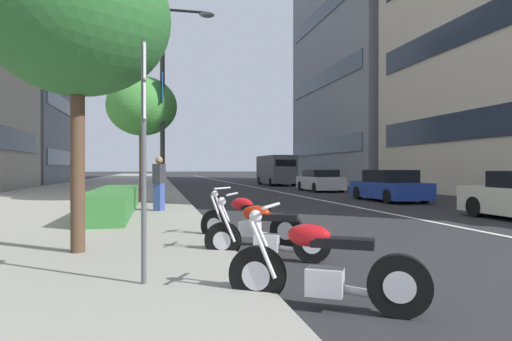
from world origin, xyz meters
name	(u,v)px	position (x,y,z in m)	size (l,w,h in m)	color
sidewalk_right_plaza	(106,187)	(30.00, 11.07, 0.07)	(160.00, 9.78, 0.15)	gray
lane_centre_stripe	(242,185)	(35.00, 0.00, 0.00)	(110.00, 0.16, 0.01)	silver
motorcycle_mid_row	(323,270)	(0.31, 5.74, 0.41)	(1.18, 1.88, 1.09)	black
motorcycle_nearest_camera	(265,235)	(2.84, 5.73, 0.41)	(1.02, 1.91, 1.08)	black
motorcycle_under_tarp	(249,223)	(4.35, 5.69, 0.42)	(1.49, 1.78, 1.10)	black
car_lead_in_lane	(390,187)	(14.03, -2.80, 0.65)	(4.18, 2.00, 1.41)	navy
car_following_behind	(320,181)	(22.76, -2.83, 0.66)	(4.14, 1.96, 1.39)	#B7B7BC
delivery_van_ahead	(276,169)	(33.14, -2.70, 1.38)	(5.65, 2.28, 2.58)	#4C5156
parking_sign_by_curb	(144,132)	(1.22, 7.57, 1.90)	(0.32, 0.06, 2.79)	#47494C
street_lamp_with_banners	(170,85)	(13.37, 6.92, 4.71)	(1.26, 2.10, 7.56)	#232326
clipped_hedge_bed	(114,201)	(9.59, 8.68, 0.51)	(6.91, 1.10, 0.72)	#337033
street_tree_by_lamp_post	(77,18)	(3.42, 8.66, 3.86)	(2.92, 2.92, 4.97)	#473323
street_tree_near_plaza_corner	(142,106)	(14.08, 8.01, 3.94)	(2.76, 2.76, 4.98)	#473323
pedestrian_on_plaza	(159,183)	(10.17, 7.37, 1.01)	(0.47, 0.42, 1.71)	#33478C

